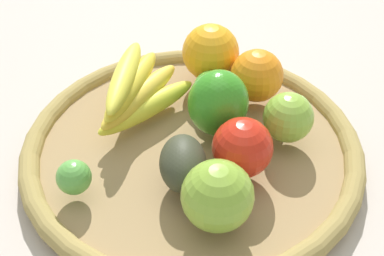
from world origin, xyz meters
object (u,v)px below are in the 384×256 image
(lime_0, at_px, (211,87))
(lime_1, at_px, (74,177))
(banana_bunch, at_px, (136,91))
(apple_2, at_px, (217,196))
(orange_0, at_px, (257,76))
(avocado, at_px, (183,163))
(bell_pepper, at_px, (218,103))
(apple_1, at_px, (288,117))
(orange_1, at_px, (211,52))
(apple_0, at_px, (242,148))

(lime_0, relative_size, lime_1, 1.14)
(banana_bunch, xyz_separation_m, apple_2, (-0.05, -0.21, 0.01))
(orange_0, xyz_separation_m, avocado, (-0.18, -0.06, -0.01))
(lime_1, height_order, banana_bunch, banana_bunch)
(orange_0, bearing_deg, avocado, -161.65)
(banana_bunch, relative_size, orange_0, 2.25)
(lime_1, bearing_deg, avocado, -33.02)
(bell_pepper, bearing_deg, apple_2, 71.27)
(apple_1, bearing_deg, apple_2, -164.29)
(lime_0, xyz_separation_m, orange_1, (0.04, 0.05, 0.02))
(bell_pepper, bearing_deg, avocado, 47.94)
(orange_0, bearing_deg, lime_0, 148.40)
(apple_2, bearing_deg, lime_1, 124.18)
(banana_bunch, relative_size, orange_1, 2.00)
(apple_0, bearing_deg, avocado, 153.90)
(lime_0, distance_m, lime_1, 0.23)
(lime_0, relative_size, avocado, 0.58)
(apple_0, relative_size, orange_1, 0.88)
(lime_0, distance_m, orange_0, 0.07)
(apple_2, height_order, apple_0, apple_2)
(orange_0, distance_m, avocado, 0.19)
(apple_1, bearing_deg, orange_1, 84.94)
(lime_1, bearing_deg, apple_1, -20.12)
(avocado, distance_m, orange_1, 0.22)
(apple_2, bearing_deg, banana_bunch, 77.96)
(bell_pepper, bearing_deg, banana_bunch, -36.17)
(apple_1, distance_m, orange_1, 0.16)
(lime_0, relative_size, orange_1, 0.57)
(orange_0, bearing_deg, apple_0, -141.77)
(avocado, relative_size, orange_1, 0.99)
(apple_2, bearing_deg, apple_1, 15.71)
(bell_pepper, bearing_deg, lime_1, 15.83)
(apple_2, relative_size, orange_1, 0.96)
(apple_2, xyz_separation_m, avocado, (0.01, 0.07, -0.01))
(apple_2, distance_m, avocado, 0.07)
(lime_0, height_order, apple_1, apple_1)
(banana_bunch, height_order, apple_1, banana_bunch)
(avocado, bearing_deg, apple_0, -26.10)
(banana_bunch, height_order, avocado, banana_bunch)
(apple_2, bearing_deg, lime_0, 50.28)
(orange_1, bearing_deg, lime_1, -165.47)
(apple_0, distance_m, avocado, 0.07)
(apple_1, relative_size, orange_1, 0.78)
(apple_2, height_order, orange_1, orange_1)
(lime_0, xyz_separation_m, apple_2, (-0.14, -0.16, 0.02))
(orange_0, height_order, avocado, orange_0)
(lime_0, relative_size, banana_bunch, 0.28)
(avocado, bearing_deg, banana_bunch, 76.26)
(lime_1, distance_m, apple_1, 0.27)
(apple_1, height_order, orange_1, orange_1)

